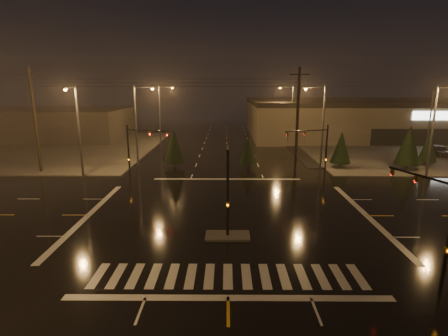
% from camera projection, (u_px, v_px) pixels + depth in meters
% --- Properties ---
extents(ground, '(140.00, 140.00, 0.00)m').
position_uv_depth(ground, '(227.00, 215.00, 27.54)').
color(ground, black).
rests_on(ground, ground).
extents(sidewalk_ne, '(36.00, 36.00, 0.12)m').
position_uv_depth(sidewalk_ne, '(412.00, 149.00, 56.53)').
color(sidewalk_ne, '#43403B').
rests_on(sidewalk_ne, ground).
extents(sidewalk_nw, '(36.00, 36.00, 0.12)m').
position_uv_depth(sidewalk_nw, '(43.00, 148.00, 56.91)').
color(sidewalk_nw, '#43403B').
rests_on(sidewalk_nw, ground).
extents(median_island, '(3.00, 1.60, 0.15)m').
position_uv_depth(median_island, '(228.00, 236.00, 23.63)').
color(median_island, '#43403B').
rests_on(median_island, ground).
extents(crosswalk, '(15.00, 2.60, 0.01)m').
position_uv_depth(crosswalk, '(228.00, 276.00, 18.78)').
color(crosswalk, beige).
rests_on(crosswalk, ground).
extents(stop_bar_near, '(16.00, 0.50, 0.01)m').
position_uv_depth(stop_bar_near, '(228.00, 298.00, 16.83)').
color(stop_bar_near, beige).
rests_on(stop_bar_near, ground).
extents(stop_bar_far, '(16.00, 0.50, 0.01)m').
position_uv_depth(stop_bar_far, '(227.00, 179.00, 38.24)').
color(stop_bar_far, beige).
rests_on(stop_bar_far, ground).
extents(retail_building, '(60.20, 28.30, 7.20)m').
position_uv_depth(retail_building, '(398.00, 117.00, 71.19)').
color(retail_building, '#675D49').
rests_on(retail_building, ground).
extents(commercial_block, '(30.00, 18.00, 5.60)m').
position_uv_depth(commercial_block, '(47.00, 124.00, 67.99)').
color(commercial_block, '#3F3A38').
rests_on(commercial_block, ground).
extents(signal_mast_median, '(0.25, 4.59, 6.00)m').
position_uv_depth(signal_mast_median, '(228.00, 180.00, 23.69)').
color(signal_mast_median, black).
rests_on(signal_mast_median, ground).
extents(signal_mast_ne, '(4.84, 1.86, 6.00)m').
position_uv_depth(signal_mast_ne, '(318.00, 146.00, 36.47)').
color(signal_mast_ne, black).
rests_on(signal_mast_ne, ground).
extents(signal_mast_nw, '(4.84, 1.86, 6.00)m').
position_uv_depth(signal_mast_nw, '(137.00, 146.00, 36.59)').
color(signal_mast_nw, black).
rests_on(signal_mast_nw, ground).
extents(signal_mast_se, '(1.55, 3.87, 6.00)m').
position_uv_depth(signal_mast_se, '(436.00, 217.00, 17.13)').
color(signal_mast_se, black).
rests_on(signal_mast_se, ground).
extents(streetlight_1, '(2.77, 0.32, 10.00)m').
position_uv_depth(streetlight_1, '(138.00, 120.00, 43.79)').
color(streetlight_1, '#38383A').
rests_on(streetlight_1, ground).
extents(streetlight_2, '(2.77, 0.32, 10.00)m').
position_uv_depth(streetlight_2, '(161.00, 111.00, 59.36)').
color(streetlight_2, '#38383A').
rests_on(streetlight_2, ground).
extents(streetlight_3, '(2.77, 0.32, 10.00)m').
position_uv_depth(streetlight_3, '(321.00, 122.00, 41.71)').
color(streetlight_3, '#38383A').
rests_on(streetlight_3, ground).
extents(streetlight_4, '(2.77, 0.32, 10.00)m').
position_uv_depth(streetlight_4, '(291.00, 110.00, 61.17)').
color(streetlight_4, '#38383A').
rests_on(streetlight_4, ground).
extents(streetlight_5, '(0.32, 2.77, 10.00)m').
position_uv_depth(streetlight_5, '(77.00, 126.00, 37.19)').
color(streetlight_5, '#38383A').
rests_on(streetlight_5, ground).
extents(streetlight_6, '(0.32, 2.77, 10.00)m').
position_uv_depth(streetlight_6, '(435.00, 126.00, 36.95)').
color(streetlight_6, '#38383A').
rests_on(streetlight_6, ground).
extents(utility_pole_0, '(2.20, 0.32, 12.00)m').
position_uv_depth(utility_pole_0, '(35.00, 120.00, 39.89)').
color(utility_pole_0, black).
rests_on(utility_pole_0, ground).
extents(utility_pole_1, '(2.20, 0.32, 12.00)m').
position_uv_depth(utility_pole_1, '(297.00, 120.00, 39.70)').
color(utility_pole_1, black).
rests_on(utility_pole_1, ground).
extents(conifer_0, '(2.49, 2.49, 4.59)m').
position_uv_depth(conifer_0, '(341.00, 147.00, 42.72)').
color(conifer_0, black).
rests_on(conifer_0, ground).
extents(conifer_1, '(3.01, 3.01, 5.41)m').
position_uv_depth(conifer_1, '(409.00, 145.00, 41.90)').
color(conifer_1, black).
rests_on(conifer_1, ground).
extents(conifer_2, '(2.22, 2.22, 4.17)m').
position_uv_depth(conifer_2, '(428.00, 147.00, 43.72)').
color(conifer_2, black).
rests_on(conifer_2, ground).
extents(conifer_3, '(2.65, 2.65, 4.84)m').
position_uv_depth(conifer_3, '(174.00, 146.00, 42.94)').
color(conifer_3, black).
rests_on(conifer_3, ground).
extents(conifer_4, '(2.14, 2.14, 4.04)m').
position_uv_depth(conifer_4, '(248.00, 150.00, 42.48)').
color(conifer_4, black).
rests_on(conifer_4, ground).
extents(car_parked, '(2.67, 5.05, 1.64)m').
position_uv_depth(car_parked, '(440.00, 150.00, 50.62)').
color(car_parked, black).
rests_on(car_parked, ground).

